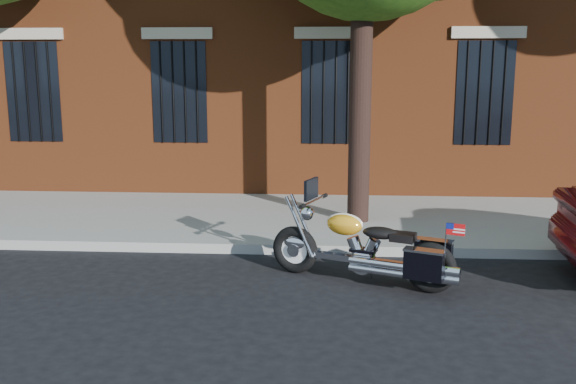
{
  "coord_description": "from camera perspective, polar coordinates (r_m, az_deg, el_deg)",
  "views": [
    {
      "loc": [
        -0.01,
        -7.72,
        2.73
      ],
      "look_at": [
        -0.55,
        0.8,
        1.04
      ],
      "focal_mm": 40.0,
      "sensor_mm": 36.0,
      "label": 1
    }
  ],
  "objects": [
    {
      "name": "ground",
      "position": [
        8.19,
        3.53,
        -8.31
      ],
      "size": [
        120.0,
        120.0,
        0.0
      ],
      "primitive_type": "plane",
      "color": "black",
      "rests_on": "ground"
    },
    {
      "name": "sidewalk",
      "position": [
        11.3,
        3.59,
        -2.43
      ],
      "size": [
        40.0,
        3.6,
        0.15
      ],
      "primitive_type": "cube",
      "color": "gray",
      "rests_on": "ground"
    },
    {
      "name": "motorcycle",
      "position": [
        8.16,
        7.26,
        -5.23
      ],
      "size": [
        2.33,
        1.36,
        1.29
      ],
      "rotation": [
        0.0,
        0.0,
        -0.38
      ],
      "color": "black",
      "rests_on": "ground"
    },
    {
      "name": "curb",
      "position": [
        9.48,
        3.56,
        -5.1
      ],
      "size": [
        40.0,
        0.16,
        0.15
      ],
      "primitive_type": "cube",
      "color": "gray",
      "rests_on": "ground"
    }
  ]
}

